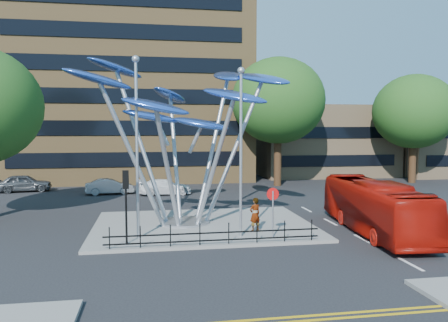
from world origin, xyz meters
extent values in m
plane|color=black|center=(0.00, 0.00, 0.00)|extent=(120.00, 120.00, 0.00)
cube|color=slate|center=(-1.00, 6.00, 0.07)|extent=(12.00, 9.00, 0.15)
cube|color=gold|center=(0.00, -6.00, 0.01)|extent=(40.00, 0.12, 0.01)
cube|color=gold|center=(0.00, -6.30, 0.01)|extent=(40.00, 0.12, 0.01)
cube|color=olive|center=(-6.00, 32.00, 15.00)|extent=(25.00, 15.00, 30.00)
cube|color=tan|center=(16.00, 30.00, 4.00)|extent=(15.00, 8.00, 8.00)
cube|color=tan|center=(30.00, 28.00, 3.50)|extent=(12.00, 8.00, 7.00)
cylinder|color=black|center=(8.00, 22.00, 2.86)|extent=(0.70, 0.70, 5.72)
ellipsoid|color=#144717|center=(8.00, 22.00, 8.06)|extent=(8.80, 8.80, 8.10)
cylinder|color=black|center=(22.00, 22.00, 2.53)|extent=(0.70, 0.70, 5.06)
ellipsoid|color=#144717|center=(22.00, 22.00, 7.13)|extent=(8.00, 8.00, 7.36)
cylinder|color=#9EA0A5|center=(-2.00, 6.50, 0.21)|extent=(2.80, 2.80, 0.12)
cylinder|color=#9EA0A5|center=(-3.20, 5.90, 4.05)|extent=(0.24, 0.24, 7.80)
ellipsoid|color=blue|center=(-6.40, 4.90, 7.95)|extent=(3.92, 2.95, 1.39)
cylinder|color=#9EA0A5|center=(-2.40, 5.50, 3.35)|extent=(0.24, 0.24, 6.40)
ellipsoid|color=blue|center=(-3.60, 3.30, 6.55)|extent=(3.47, 1.78, 1.31)
cylinder|color=#9EA0A5|center=(-1.40, 5.70, 3.65)|extent=(0.24, 0.24, 7.00)
ellipsoid|color=blue|center=(0.40, 4.10, 7.15)|extent=(3.81, 3.11, 1.36)
cylinder|color=#9EA0A5|center=(-0.80, 6.50, 4.25)|extent=(0.24, 0.24, 8.20)
ellipsoid|color=blue|center=(2.60, 6.90, 8.35)|extent=(3.52, 4.06, 1.44)
cylinder|color=#9EA0A5|center=(-1.20, 7.40, 4.45)|extent=(0.24, 0.24, 8.60)
ellipsoid|color=blue|center=(1.00, 9.40, 8.75)|extent=(2.21, 3.79, 1.39)
cylinder|color=#9EA0A5|center=(-2.20, 7.50, 3.85)|extent=(0.24, 0.24, 7.40)
ellipsoid|color=blue|center=(-2.60, 10.10, 7.55)|extent=(3.02, 3.71, 1.34)
cylinder|color=#9EA0A5|center=(-3.00, 6.90, 4.55)|extent=(0.24, 0.24, 8.80)
ellipsoid|color=blue|center=(-5.80, 8.30, 8.95)|extent=(3.88, 3.60, 1.42)
ellipsoid|color=blue|center=(-3.80, 6.70, 6.15)|extent=(3.40, 1.96, 1.13)
ellipsoid|color=blue|center=(-1.10, 6.10, 5.75)|extent=(3.39, 2.16, 1.11)
cylinder|color=#9EA0A5|center=(-4.50, 3.50, 4.40)|extent=(0.14, 0.14, 8.50)
sphere|color=#9EA0A5|center=(-4.50, 3.50, 8.77)|extent=(0.36, 0.36, 0.36)
cylinder|color=#9EA0A5|center=(0.50, 3.00, 4.15)|extent=(0.14, 0.14, 8.00)
sphere|color=#9EA0A5|center=(0.50, 3.00, 8.27)|extent=(0.36, 0.36, 0.36)
cylinder|color=black|center=(-5.00, 2.50, 1.75)|extent=(0.10, 0.10, 3.20)
cube|color=black|center=(-5.00, 2.50, 3.15)|extent=(0.28, 0.18, 0.85)
sphere|color=#FF0C0C|center=(-5.00, 2.50, 3.43)|extent=(0.18, 0.18, 0.18)
cylinder|color=#9EA0A5|center=(2.00, 2.50, 1.30)|extent=(0.08, 0.08, 2.30)
cylinder|color=red|center=(2.00, 2.53, 2.30)|extent=(0.60, 0.04, 0.60)
cube|color=white|center=(2.00, 2.55, 2.30)|extent=(0.42, 0.03, 0.10)
cylinder|color=black|center=(-5.70, 1.70, 0.65)|extent=(0.05, 0.05, 1.00)
cylinder|color=black|center=(-4.36, 1.70, 0.65)|extent=(0.05, 0.05, 1.00)
cylinder|color=black|center=(-3.01, 1.70, 0.65)|extent=(0.05, 0.05, 1.00)
cylinder|color=black|center=(-1.67, 1.70, 0.65)|extent=(0.05, 0.05, 1.00)
cylinder|color=black|center=(-0.33, 1.70, 0.65)|extent=(0.05, 0.05, 1.00)
cylinder|color=black|center=(1.01, 1.70, 0.65)|extent=(0.05, 0.05, 1.00)
cylinder|color=black|center=(2.36, 1.70, 0.65)|extent=(0.05, 0.05, 1.00)
cylinder|color=black|center=(3.70, 1.70, 0.65)|extent=(0.05, 0.05, 1.00)
cube|color=black|center=(-1.00, 1.70, 0.70)|extent=(10.00, 0.06, 0.06)
cube|color=black|center=(-1.00, 1.70, 0.35)|extent=(10.00, 0.06, 0.06)
imported|color=#A41007|center=(7.70, 3.21, 1.38)|extent=(3.22, 10.04, 2.75)
imported|color=gray|center=(1.45, 3.94, 1.03)|extent=(0.75, 0.64, 1.76)
imported|color=#464B4F|center=(-14.69, 21.85, 0.75)|extent=(4.63, 2.40, 1.51)
imported|color=#929599|center=(-7.27, 19.15, 0.65)|extent=(4.07, 1.91, 1.29)
imported|color=white|center=(-2.77, 18.23, 0.64)|extent=(4.54, 2.21, 1.27)
camera|label=1|loc=(-3.82, -17.86, 5.53)|focal=35.00mm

